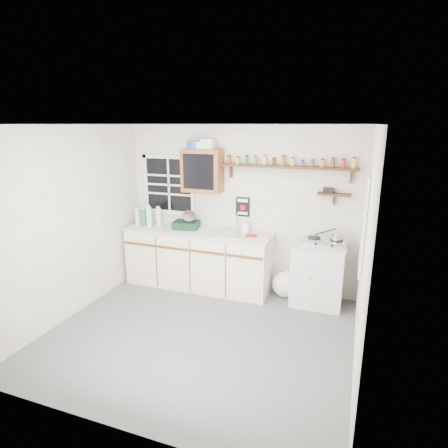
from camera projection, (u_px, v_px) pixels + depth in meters
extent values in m
cube|color=#565658|center=(199.00, 335.00, 4.61)|extent=(3.60, 3.20, 0.02)
cube|color=white|center=(195.00, 123.00, 3.96)|extent=(3.60, 3.20, 0.02)
cube|color=#B3AEA1|center=(71.00, 223.00, 4.88)|extent=(0.02, 3.20, 2.50)
cube|color=#B3AEA1|center=(365.00, 255.00, 3.69)|extent=(0.02, 3.20, 2.50)
cube|color=#B3AEA1|center=(240.00, 208.00, 5.75)|extent=(3.60, 0.02, 2.50)
cube|color=#B3AEA1|center=(111.00, 295.00, 2.83)|extent=(3.60, 0.02, 2.50)
cube|color=beige|center=(198.00, 260.00, 5.87)|extent=(2.27, 0.60, 0.88)
cube|color=#B0B3B8|center=(197.00, 232.00, 5.75)|extent=(2.31, 0.62, 0.04)
cube|color=#593717|center=(139.00, 244.00, 5.80)|extent=(0.53, 0.02, 0.03)
cube|color=#593717|center=(172.00, 248.00, 5.61)|extent=(0.53, 0.02, 0.03)
cube|color=#593717|center=(207.00, 252.00, 5.42)|extent=(0.53, 0.02, 0.03)
cube|color=#593717|center=(244.00, 257.00, 5.24)|extent=(0.53, 0.02, 0.03)
cube|color=silver|center=(317.00, 275.00, 5.29)|extent=(0.70, 0.55, 0.88)
cube|color=#B0B3B8|center=(320.00, 244.00, 5.17)|extent=(0.73, 0.57, 0.03)
cube|color=#BAB9BE|center=(230.00, 233.00, 5.57)|extent=(0.52, 0.44, 0.03)
cylinder|color=#BAB9BE|center=(237.00, 222.00, 5.66)|extent=(0.02, 0.02, 0.28)
cylinder|color=#BAB9BE|center=(236.00, 215.00, 5.57)|extent=(0.02, 0.14, 0.02)
cube|color=brown|center=(202.00, 170.00, 5.63)|extent=(0.60, 0.30, 0.65)
cube|color=black|center=(198.00, 172.00, 5.49)|extent=(0.48, 0.02, 0.52)
cylinder|color=#1B4AB3|center=(195.00, 145.00, 5.57)|extent=(0.24, 0.24, 0.11)
cube|color=white|center=(208.00, 144.00, 5.50)|extent=(0.18, 0.15, 0.14)
cylinder|color=white|center=(199.00, 145.00, 5.50)|extent=(0.12, 0.12, 0.10)
cube|color=#321D0E|center=(288.00, 167.00, 5.24)|extent=(1.91, 0.18, 0.04)
cube|color=#321D0E|center=(231.00, 171.00, 5.59)|extent=(0.03, 0.10, 0.18)
cube|color=#321D0E|center=(351.00, 176.00, 5.02)|extent=(0.03, 0.10, 0.18)
cylinder|color=red|center=(229.00, 160.00, 5.51)|extent=(0.06, 0.06, 0.11)
cylinder|color=black|center=(229.00, 156.00, 5.50)|extent=(0.05, 0.05, 0.02)
cylinder|color=gold|center=(238.00, 161.00, 5.47)|extent=(0.06, 0.06, 0.09)
cylinder|color=black|center=(238.00, 157.00, 5.46)|extent=(0.05, 0.05, 0.02)
cylinder|color=#267226|center=(246.00, 160.00, 5.42)|extent=(0.05, 0.05, 0.12)
cylinder|color=black|center=(246.00, 155.00, 5.41)|extent=(0.05, 0.05, 0.02)
cylinder|color=#99591E|center=(255.00, 161.00, 5.38)|extent=(0.05, 0.05, 0.11)
cylinder|color=black|center=(255.00, 156.00, 5.36)|extent=(0.04, 0.04, 0.02)
cylinder|color=silver|center=(264.00, 160.00, 5.33)|extent=(0.05, 0.05, 0.12)
cylinder|color=black|center=(265.00, 156.00, 5.32)|extent=(0.04, 0.04, 0.02)
cylinder|color=#4C2614|center=(274.00, 162.00, 5.29)|extent=(0.05, 0.05, 0.09)
cylinder|color=black|center=(274.00, 158.00, 5.28)|extent=(0.05, 0.05, 0.02)
cylinder|color=#B24C19|center=(283.00, 161.00, 5.24)|extent=(0.06, 0.06, 0.13)
cylinder|color=black|center=(283.00, 156.00, 5.23)|extent=(0.05, 0.05, 0.02)
cylinder|color=gold|center=(293.00, 162.00, 5.20)|extent=(0.06, 0.06, 0.10)
cylinder|color=black|center=(293.00, 158.00, 5.19)|extent=(0.05, 0.05, 0.02)
cylinder|color=#334C8C|center=(302.00, 163.00, 5.16)|extent=(0.04, 0.04, 0.08)
cylinder|color=black|center=(303.00, 160.00, 5.15)|extent=(0.04, 0.04, 0.02)
cylinder|color=maroon|center=(312.00, 163.00, 5.12)|extent=(0.05, 0.05, 0.08)
cylinder|color=black|center=(313.00, 160.00, 5.10)|extent=(0.04, 0.04, 0.02)
cylinder|color=#BF8C3F|center=(322.00, 163.00, 5.07)|extent=(0.05, 0.05, 0.09)
cylinder|color=black|center=(323.00, 159.00, 5.06)|extent=(0.05, 0.05, 0.02)
cylinder|color=brown|center=(333.00, 163.00, 5.02)|extent=(0.05, 0.05, 0.12)
cylinder|color=black|center=(333.00, 158.00, 5.01)|extent=(0.05, 0.05, 0.02)
cylinder|color=red|center=(343.00, 164.00, 4.98)|extent=(0.06, 0.06, 0.10)
cylinder|color=black|center=(344.00, 159.00, 4.96)|extent=(0.05, 0.05, 0.02)
cylinder|color=gold|center=(354.00, 163.00, 4.93)|extent=(0.06, 0.06, 0.13)
cylinder|color=black|center=(354.00, 158.00, 4.91)|extent=(0.05, 0.05, 0.02)
cube|color=#321D0E|center=(334.00, 194.00, 5.13)|extent=(0.45, 0.15, 0.03)
cube|color=#321D0E|center=(334.00, 199.00, 5.18)|extent=(0.03, 0.08, 0.14)
cube|color=black|center=(328.00, 190.00, 5.14)|extent=(0.14, 0.10, 0.07)
cube|color=black|center=(243.00, 207.00, 5.70)|extent=(0.22, 0.01, 0.30)
cube|color=white|center=(243.00, 200.00, 5.67)|extent=(0.16, 0.00, 0.05)
cylinder|color=#A50C0C|center=(243.00, 208.00, 5.70)|extent=(0.09, 0.01, 0.09)
cube|color=white|center=(242.00, 213.00, 5.72)|extent=(0.16, 0.00, 0.04)
cube|color=black|center=(169.00, 185.00, 6.04)|extent=(0.85, 0.02, 0.90)
cube|color=silver|center=(169.00, 185.00, 6.04)|extent=(0.93, 0.03, 0.98)
cube|color=black|center=(365.00, 222.00, 4.14)|extent=(0.02, 0.70, 1.00)
cube|color=silver|center=(365.00, 222.00, 4.14)|extent=(0.03, 0.78, 1.08)
cylinder|color=silver|center=(138.00, 217.00, 6.00)|extent=(0.08, 0.08, 0.26)
cylinder|color=white|center=(137.00, 208.00, 5.96)|extent=(0.04, 0.04, 0.03)
cylinder|color=#297B40|center=(144.00, 218.00, 5.97)|extent=(0.09, 0.09, 0.27)
cylinder|color=white|center=(143.00, 208.00, 5.93)|extent=(0.05, 0.05, 0.03)
cylinder|color=silver|center=(149.00, 217.00, 5.93)|extent=(0.09, 0.09, 0.32)
cylinder|color=white|center=(148.00, 206.00, 5.89)|extent=(0.05, 0.05, 0.03)
cylinder|color=silver|center=(158.00, 217.00, 5.99)|extent=(0.09, 0.09, 0.28)
cylinder|color=white|center=(158.00, 207.00, 5.95)|extent=(0.05, 0.05, 0.03)
cube|color=black|center=(186.00, 225.00, 5.84)|extent=(0.42, 0.34, 0.12)
cylinder|color=#BAB9BE|center=(189.00, 218.00, 5.80)|extent=(0.30, 0.31, 0.23)
imported|color=silver|center=(245.00, 226.00, 5.60)|extent=(0.12, 0.12, 0.20)
cube|color=maroon|center=(251.00, 236.00, 5.44)|extent=(0.16, 0.14, 0.02)
cube|color=#BAB9BE|center=(325.00, 242.00, 5.11)|extent=(0.60, 0.34, 0.07)
cylinder|color=black|center=(314.00, 238.00, 5.15)|extent=(0.18, 0.18, 0.01)
cylinder|color=black|center=(336.00, 240.00, 5.05)|extent=(0.18, 0.18, 0.01)
cylinder|color=#BAB9BE|center=(337.00, 237.00, 5.04)|extent=(0.15, 0.15, 0.09)
cylinder|color=black|center=(326.00, 232.00, 5.15)|extent=(0.29, 0.09, 0.15)
ellipsoid|color=white|center=(285.00, 284.00, 5.58)|extent=(0.40, 0.36, 0.41)
cone|color=white|center=(286.00, 273.00, 5.52)|extent=(0.11, 0.11, 0.11)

